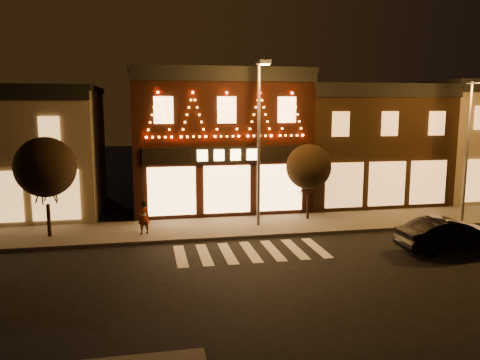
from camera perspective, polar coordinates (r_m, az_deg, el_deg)
name	(u,v)px	position (r m, az deg, el deg)	size (l,w,h in m)	color
ground	(275,286)	(16.98, 4.27, -12.63)	(120.00, 120.00, 0.00)	black
sidewalk_far	(271,225)	(24.81, 3.79, -5.44)	(44.00, 4.00, 0.15)	#47423D
building_pulp	(216,139)	(29.56, -2.91, 4.94)	(10.20, 8.34, 8.30)	black
building_right_a	(358,143)	(32.37, 14.02, 4.32)	(9.20, 8.28, 7.50)	#352112
building_right_b	(478,139)	(37.10, 26.74, 4.43)	(9.20, 8.28, 7.80)	#716150
streetlamp_mid	(260,131)	(23.57, 2.37, 5.86)	(0.53, 1.88, 8.20)	#59595E
streetlamp_right	(470,141)	(27.32, 25.90, 4.28)	(0.64, 1.67, 7.30)	#59595E
tree_left	(45,167)	(23.60, -22.36, 1.43)	(2.80, 2.80, 4.67)	black
tree_right	(309,167)	(25.60, 8.26, 1.58)	(2.42, 2.42, 4.05)	black
dark_sedan	(450,235)	(22.37, 23.90, -6.08)	(1.55, 4.44, 1.46)	black
pedestrian	(144,217)	(23.12, -11.51, -4.43)	(0.59, 0.38, 1.61)	gray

